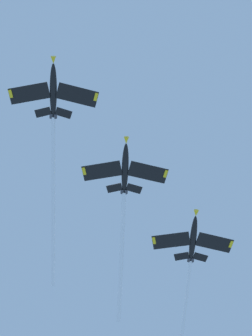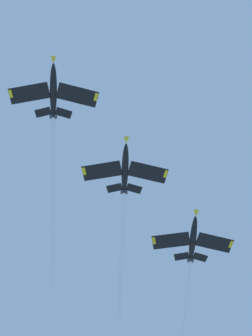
{
  "view_description": "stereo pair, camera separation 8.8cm",
  "coord_description": "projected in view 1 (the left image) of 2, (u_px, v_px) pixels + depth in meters",
  "views": [
    {
      "loc": [
        42.48,
        32.05,
        1.63
      ],
      "look_at": [
        -24.23,
        -22.24,
        106.97
      ],
      "focal_mm": 63.22,
      "sensor_mm": 36.0,
      "label": 1
    },
    {
      "loc": [
        42.53,
        31.99,
        1.63
      ],
      "look_at": [
        -24.23,
        -22.24,
        106.97
      ],
      "focal_mm": 63.22,
      "sensor_mm": 36.0,
      "label": 2
    }
  ],
  "objects": [
    {
      "name": "jet_second",
      "position": [
        123.0,
        212.0,
        139.35
      ],
      "size": [
        36.49,
        34.05,
        16.79
      ],
      "color": "black"
    },
    {
      "name": "jet_lead",
      "position": [
        53.0,
        145.0,
        134.04
      ],
      "size": [
        41.37,
        38.43,
        20.32
      ],
      "color": "black"
    },
    {
      "name": "jet_third",
      "position": [
        189.0,
        270.0,
        145.67
      ],
      "size": [
        36.48,
        35.02,
        17.07
      ],
      "color": "black"
    }
  ]
}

